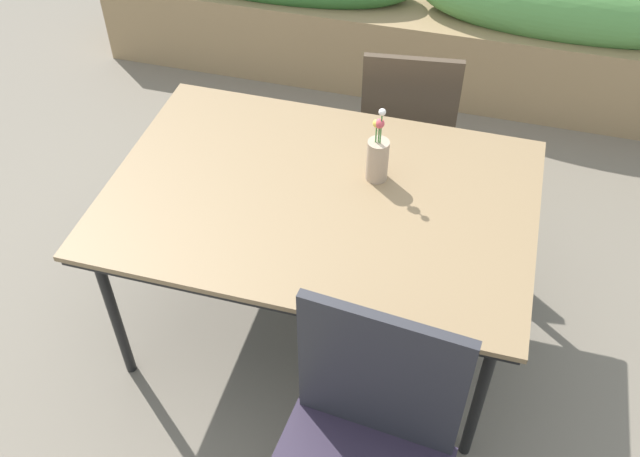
% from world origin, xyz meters
% --- Properties ---
extents(ground_plane, '(12.00, 12.00, 0.00)m').
position_xyz_m(ground_plane, '(0.00, 0.00, 0.00)').
color(ground_plane, '#756B5B').
extents(dining_table, '(1.46, 1.00, 0.70)m').
position_xyz_m(dining_table, '(0.09, 0.04, 0.66)').
color(dining_table, '#8C704C').
rests_on(dining_table, ground).
extents(chair_near_right, '(0.54, 0.54, 0.96)m').
position_xyz_m(chair_near_right, '(0.43, -0.76, 0.53)').
color(chair_near_right, '#2E2438').
rests_on(chair_near_right, ground).
extents(chair_far_side, '(0.47, 0.47, 0.85)m').
position_xyz_m(chair_far_side, '(0.26, 0.86, 0.49)').
color(chair_far_side, brown).
rests_on(chair_far_side, ground).
extents(flower_vase, '(0.08, 0.08, 0.30)m').
position_xyz_m(flower_vase, '(0.25, 0.18, 0.80)').
color(flower_vase, tan).
rests_on(flower_vase, dining_table).
extents(planter_box, '(3.56, 0.52, 0.78)m').
position_xyz_m(planter_box, '(0.14, 1.91, 0.37)').
color(planter_box, '#9E7F56').
rests_on(planter_box, ground).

